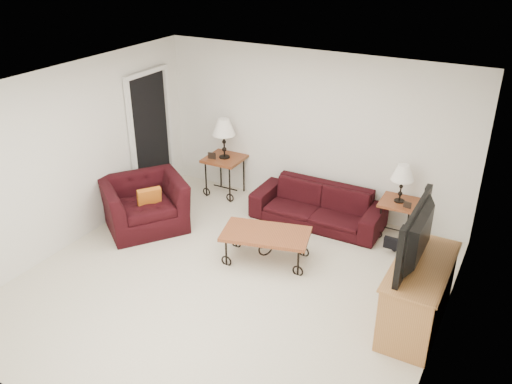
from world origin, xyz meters
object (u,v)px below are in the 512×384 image
side_table_right (397,219)px  lamp_left (224,139)px  coffee_table (266,246)px  lamp_right (402,183)px  television (425,237)px  sofa (318,205)px  armchair (144,204)px  side_table_left (225,176)px  backpack (396,236)px  tv_stand (418,295)px

side_table_right → lamp_left: 3.01m
side_table_right → coffee_table: 2.02m
lamp_right → television: (0.70, -1.84, 0.29)m
television → lamp_right: bearing=-159.1°
side_table_right → lamp_right: size_ratio=1.00×
sofa → armchair: (-2.22, -1.35, 0.09)m
lamp_right → armchair: bearing=-155.6°
lamp_right → television: 1.99m
side_table_left → backpack: 3.07m
lamp_right → television: size_ratio=0.47×
tv_stand → backpack: 1.53m
lamp_left → tv_stand: lamp_left is taller
sofa → coffee_table: size_ratio=1.72×
side_table_left → television: (3.62, -1.84, 0.81)m
lamp_right → coffee_table: 2.12m
tv_stand → television: television is taller
lamp_right → side_table_left: bearing=180.0°
sofa → armchair: size_ratio=1.71×
sofa → armchair: bearing=-148.6°
side_table_right → backpack: bearing=-75.6°
side_table_right → television: size_ratio=0.47×
side_table_right → television: 2.15m
tv_stand → lamp_left: bearing=153.2°
backpack → side_table_left: bearing=168.6°
television → backpack: (-0.59, 1.40, -0.89)m
side_table_right → armchair: size_ratio=0.49×
coffee_table → tv_stand: size_ratio=0.87×
armchair → side_table_right: bearing=-29.3°
side_table_right → lamp_right: lamp_right is taller
tv_stand → television: bearing=180.0°
side_table_right → lamp_left: lamp_left is taller
lamp_left → backpack: size_ratio=1.34×
lamp_right → tv_stand: (0.72, -1.84, -0.45)m
tv_stand → television: 0.74m
lamp_left → backpack: 3.15m
coffee_table → backpack: backpack is taller
side_table_right → tv_stand: (0.72, -1.84, 0.12)m
lamp_left → coffee_table: lamp_left is taller
armchair → tv_stand: size_ratio=0.87×
television → lamp_left: bearing=-116.9°
lamp_right → television: bearing=-69.1°
side_table_right → lamp_left: size_ratio=0.85×
backpack → television: bearing=-70.2°
lamp_right → tv_stand: lamp_right is taller
coffee_table → tv_stand: bearing=-9.4°
side_table_right → sofa: bearing=-171.2°
side_table_left → sofa: bearing=-5.9°
sofa → television: television is taller
armchair → coffee_table: bearing=-52.5°
coffee_table → television: (2.07, -0.35, 0.92)m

